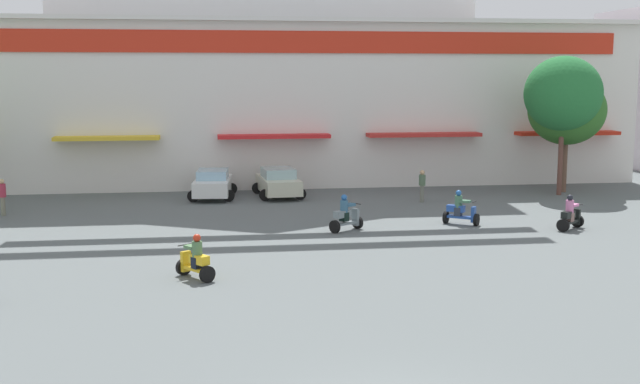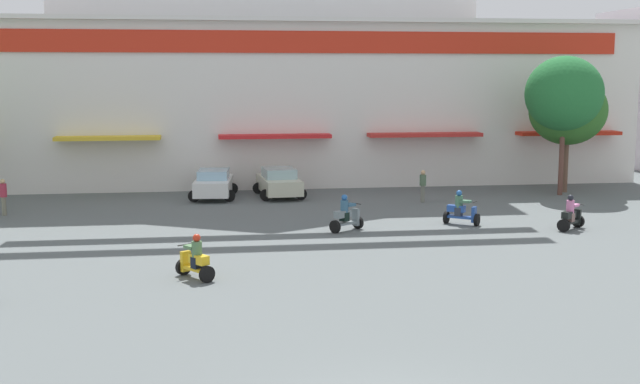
{
  "view_description": "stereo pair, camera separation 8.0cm",
  "coord_description": "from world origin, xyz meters",
  "px_view_note": "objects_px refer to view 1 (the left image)",
  "views": [
    {
      "loc": [
        -3.37,
        -13.43,
        6.34
      ],
      "look_at": [
        0.48,
        13.83,
        2.24
      ],
      "focal_mm": 44.56,
      "sensor_mm": 36.0,
      "label": 1
    },
    {
      "loc": [
        -3.29,
        -13.45,
        6.34
      ],
      "look_at": [
        0.48,
        13.83,
        2.24
      ],
      "focal_mm": 44.56,
      "sensor_mm": 36.0,
      "label": 2
    }
  ],
  "objects_px": {
    "parked_car_0": "(213,184)",
    "parked_car_1": "(278,182)",
    "scooter_rider_8": "(346,216)",
    "pedestrian_1": "(422,184)",
    "scooter_rider_2": "(570,215)",
    "scooter_rider_5": "(461,210)",
    "plaza_tree_3": "(563,94)",
    "pedestrian_0": "(2,195)",
    "plaza_tree_1": "(567,110)",
    "scooter_rider_0": "(196,260)"
  },
  "relations": [
    {
      "from": "parked_car_0",
      "to": "pedestrian_1",
      "type": "bearing_deg",
      "value": -15.44
    },
    {
      "from": "scooter_rider_0",
      "to": "scooter_rider_5",
      "type": "relative_size",
      "value": 0.97
    },
    {
      "from": "scooter_rider_0",
      "to": "pedestrian_1",
      "type": "xyz_separation_m",
      "value": [
        10.98,
        13.58,
        0.34
      ]
    },
    {
      "from": "parked_car_0",
      "to": "parked_car_1",
      "type": "xyz_separation_m",
      "value": [
        3.38,
        -0.04,
        0.01
      ]
    },
    {
      "from": "scooter_rider_0",
      "to": "scooter_rider_8",
      "type": "distance_m",
      "value": 9.12
    },
    {
      "from": "scooter_rider_8",
      "to": "scooter_rider_5",
      "type": "bearing_deg",
      "value": 8.03
    },
    {
      "from": "scooter_rider_0",
      "to": "pedestrian_1",
      "type": "distance_m",
      "value": 17.47
    },
    {
      "from": "scooter_rider_0",
      "to": "parked_car_0",
      "type": "bearing_deg",
      "value": 87.71
    },
    {
      "from": "scooter_rider_2",
      "to": "scooter_rider_5",
      "type": "bearing_deg",
      "value": 157.37
    },
    {
      "from": "scooter_rider_5",
      "to": "plaza_tree_3",
      "type": "bearing_deg",
      "value": 43.3
    },
    {
      "from": "pedestrian_1",
      "to": "parked_car_0",
      "type": "bearing_deg",
      "value": 164.56
    },
    {
      "from": "plaza_tree_1",
      "to": "scooter_rider_2",
      "type": "xyz_separation_m",
      "value": [
        -4.38,
        -10.03,
        -3.82
      ]
    },
    {
      "from": "scooter_rider_5",
      "to": "pedestrian_0",
      "type": "xyz_separation_m",
      "value": [
        -19.81,
        4.97,
        0.36
      ]
    },
    {
      "from": "scooter_rider_2",
      "to": "scooter_rider_5",
      "type": "height_order",
      "value": "scooter_rider_5"
    },
    {
      "from": "parked_car_0",
      "to": "scooter_rider_0",
      "type": "height_order",
      "value": "parked_car_0"
    },
    {
      "from": "scooter_rider_8",
      "to": "parked_car_1",
      "type": "bearing_deg",
      "value": 101.43
    },
    {
      "from": "plaza_tree_3",
      "to": "pedestrian_0",
      "type": "relative_size",
      "value": 4.37
    },
    {
      "from": "plaza_tree_1",
      "to": "parked_car_1",
      "type": "height_order",
      "value": "plaza_tree_1"
    },
    {
      "from": "parked_car_0",
      "to": "scooter_rider_2",
      "type": "bearing_deg",
      "value": -36.02
    },
    {
      "from": "parked_car_1",
      "to": "scooter_rider_5",
      "type": "height_order",
      "value": "parked_car_1"
    },
    {
      "from": "plaza_tree_1",
      "to": "scooter_rider_8",
      "type": "bearing_deg",
      "value": -146.39
    },
    {
      "from": "plaza_tree_3",
      "to": "scooter_rider_2",
      "type": "bearing_deg",
      "value": -112.09
    },
    {
      "from": "parked_car_0",
      "to": "scooter_rider_8",
      "type": "bearing_deg",
      "value": -60.92
    },
    {
      "from": "plaza_tree_3",
      "to": "scooter_rider_8",
      "type": "distance_m",
      "value": 15.9
    },
    {
      "from": "plaza_tree_1",
      "to": "pedestrian_1",
      "type": "distance_m",
      "value": 9.53
    },
    {
      "from": "parked_car_1",
      "to": "scooter_rider_0",
      "type": "distance_m",
      "value": 16.89
    },
    {
      "from": "pedestrian_1",
      "to": "scooter_rider_0",
      "type": "bearing_deg",
      "value": -128.95
    },
    {
      "from": "plaza_tree_3",
      "to": "plaza_tree_1",
      "type": "bearing_deg",
      "value": 53.65
    },
    {
      "from": "pedestrian_0",
      "to": "scooter_rider_5",
      "type": "bearing_deg",
      "value": -14.09
    },
    {
      "from": "plaza_tree_3",
      "to": "pedestrian_0",
      "type": "distance_m",
      "value": 28.06
    },
    {
      "from": "scooter_rider_0",
      "to": "plaza_tree_3",
      "type": "bearing_deg",
      "value": 38.47
    },
    {
      "from": "parked_car_0",
      "to": "pedestrian_1",
      "type": "xyz_separation_m",
      "value": [
        10.32,
        -2.85,
        0.18
      ]
    },
    {
      "from": "scooter_rider_8",
      "to": "pedestrian_1",
      "type": "distance_m",
      "value": 8.36
    },
    {
      "from": "scooter_rider_5",
      "to": "pedestrian_1",
      "type": "height_order",
      "value": "pedestrian_1"
    },
    {
      "from": "parked_car_0",
      "to": "pedestrian_0",
      "type": "distance_m",
      "value": 10.2
    },
    {
      "from": "plaza_tree_3",
      "to": "parked_car_0",
      "type": "bearing_deg",
      "value": 175.39
    },
    {
      "from": "plaza_tree_1",
      "to": "pedestrian_0",
      "type": "height_order",
      "value": "plaza_tree_1"
    },
    {
      "from": "scooter_rider_8",
      "to": "pedestrian_1",
      "type": "bearing_deg",
      "value": 53.11
    },
    {
      "from": "plaza_tree_3",
      "to": "scooter_rider_8",
      "type": "height_order",
      "value": "plaza_tree_3"
    },
    {
      "from": "parked_car_1",
      "to": "pedestrian_1",
      "type": "height_order",
      "value": "pedestrian_1"
    },
    {
      "from": "scooter_rider_8",
      "to": "pedestrian_1",
      "type": "height_order",
      "value": "pedestrian_1"
    },
    {
      "from": "plaza_tree_1",
      "to": "plaza_tree_3",
      "type": "distance_m",
      "value": 1.49
    },
    {
      "from": "scooter_rider_0",
      "to": "scooter_rider_2",
      "type": "bearing_deg",
      "value": 21.26
    },
    {
      "from": "parked_car_0",
      "to": "pedestrian_1",
      "type": "height_order",
      "value": "pedestrian_1"
    },
    {
      "from": "parked_car_1",
      "to": "scooter_rider_8",
      "type": "height_order",
      "value": "scooter_rider_8"
    },
    {
      "from": "plaza_tree_1",
      "to": "parked_car_0",
      "type": "relative_size",
      "value": 1.5
    },
    {
      "from": "parked_car_0",
      "to": "parked_car_1",
      "type": "relative_size",
      "value": 0.99
    },
    {
      "from": "pedestrian_1",
      "to": "plaza_tree_1",
      "type": "bearing_deg",
      "value": 15.28
    },
    {
      "from": "scooter_rider_8",
      "to": "scooter_rider_0",
      "type": "bearing_deg",
      "value": -130.83
    },
    {
      "from": "plaza_tree_1",
      "to": "scooter_rider_5",
      "type": "xyz_separation_m",
      "value": [
        -8.5,
        -8.31,
        -3.81
      ]
    }
  ]
}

